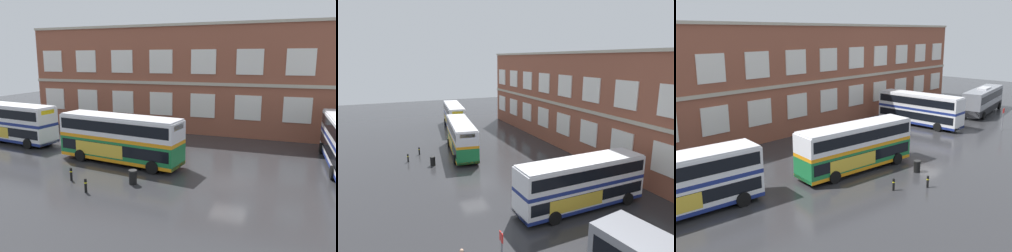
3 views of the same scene
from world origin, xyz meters
TOP-DOWN VIEW (x-y plane):
  - ground_plane at (0.00, 2.00)m, footprint 120.00×120.00m
  - brick_terminal_building at (-0.45, 17.98)m, footprint 55.81×8.19m
  - double_decker_near at (-23.85, 4.04)m, footprint 11.24×3.96m
  - double_decker_middle at (-9.54, 1.41)m, footprint 11.24×3.99m
  - double_decker_far at (8.26, 6.33)m, footprint 3.08×11.06m
  - bus_stand_flag at (12.92, -2.48)m, footprint 0.44×0.10m
  - station_litter_bin at (-6.37, -2.79)m, footprint 0.60×0.60m
  - safety_bollard_west at (-8.66, -5.23)m, footprint 0.19×0.19m
  - safety_bollard_east at (-10.93, -3.65)m, footprint 0.19×0.19m

SIDE VIEW (x-z plane):
  - ground_plane at x=0.00m, z-range 0.00..0.00m
  - safety_bollard_west at x=-8.66m, z-range 0.02..0.97m
  - safety_bollard_east at x=-10.93m, z-range 0.02..0.97m
  - station_litter_bin at x=-6.37m, z-range 0.01..1.04m
  - bus_stand_flag at x=12.92m, z-range 0.29..2.99m
  - double_decker_near at x=-23.85m, z-range 0.11..4.18m
  - double_decker_middle at x=-9.54m, z-range 0.11..4.18m
  - double_decker_far at x=8.26m, z-range 0.11..4.18m
  - brick_terminal_building at x=-0.45m, z-range -0.15..12.49m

